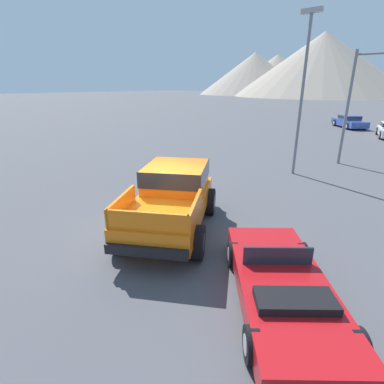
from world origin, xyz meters
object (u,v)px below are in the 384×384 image
red_convertible_car (282,287)px  traffic_light_main (376,88)px  parked_car_blue (349,121)px  street_lamp_post (304,80)px  orange_pickup_truck (173,194)px

red_convertible_car → traffic_light_main: traffic_light_main is taller
parked_car_blue → street_lamp_post: street_lamp_post is taller
orange_pickup_truck → red_convertible_car: size_ratio=1.16×
street_lamp_post → traffic_light_main: bearing=58.7°
parked_car_blue → traffic_light_main: (5.21, -16.48, 3.49)m
orange_pickup_truck → parked_car_blue: size_ratio=1.15×
traffic_light_main → street_lamp_post: street_lamp_post is taller
red_convertible_car → orange_pickup_truck: bearing=124.5°
parked_car_blue → traffic_light_main: traffic_light_main is taller
red_convertible_car → street_lamp_post: bearing=72.0°
orange_pickup_truck → street_lamp_post: 8.94m
orange_pickup_truck → red_convertible_car: orange_pickup_truck is taller
orange_pickup_truck → street_lamp_post: bearing=55.5°
orange_pickup_truck → parked_car_blue: 28.56m
traffic_light_main → street_lamp_post: bearing=-121.3°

